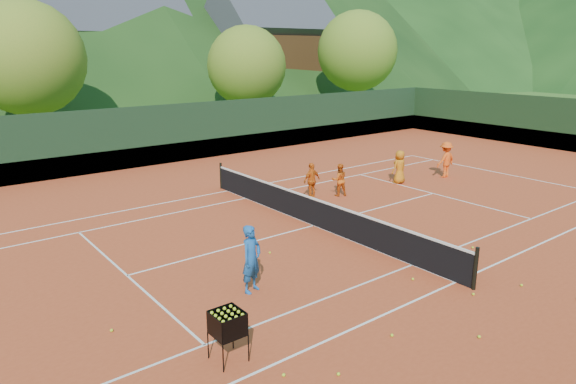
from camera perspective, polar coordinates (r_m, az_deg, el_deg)
ground at (r=17.16m, az=2.89°, el=-3.79°), size 400.00×400.00×0.00m
clay_court at (r=17.16m, az=2.89°, el=-3.76°), size 40.00×24.00×0.02m
coach at (r=12.38m, az=-4.08°, el=-7.42°), size 0.71×0.59×1.68m
student_a at (r=20.53m, az=5.72°, el=1.37°), size 0.78×0.72×1.31m
student_b at (r=20.14m, az=2.66°, el=1.29°), size 0.84×0.40×1.40m
student_c at (r=22.84m, az=12.28°, el=2.73°), size 0.73×0.49×1.46m
student_d at (r=24.49m, az=17.12°, el=3.46°), size 1.07×0.63×1.63m
tennis_ball_2 at (r=14.83m, az=-2.04°, el=-6.76°), size 0.07×0.07×0.07m
tennis_ball_4 at (r=16.14m, az=19.83°, el=-5.82°), size 0.07×0.07×0.07m
tennis_ball_5 at (r=13.23m, az=19.90°, el=-10.62°), size 0.07×0.07×0.07m
tennis_ball_6 at (r=17.34m, az=7.96°, el=-3.54°), size 0.07×0.07×0.07m
tennis_ball_9 at (r=11.63m, az=-19.01°, el=-14.33°), size 0.07×0.07×0.07m
tennis_ball_10 at (r=14.31m, az=15.45°, el=-8.22°), size 0.07×0.07×0.07m
tennis_ball_11 at (r=14.14m, az=24.51°, el=-9.41°), size 0.07×0.07×0.07m
tennis_ball_12 at (r=13.60m, az=13.70°, el=-9.38°), size 0.07×0.07×0.07m
tennis_ball_13 at (r=11.08m, az=11.48°, el=-15.34°), size 0.07×0.07×0.07m
tennis_ball_16 at (r=16.70m, az=14.50°, el=-4.66°), size 0.07×0.07×0.07m
tennis_ball_18 at (r=9.83m, az=5.63°, el=-19.49°), size 0.07×0.07×0.07m
tennis_ball_19 at (r=9.76m, az=-0.48°, el=-19.67°), size 0.07×0.07×0.07m
tennis_ball_20 at (r=11.50m, az=20.48°, el=-14.83°), size 0.07×0.07×0.07m
court_lines at (r=17.16m, az=2.89°, el=-3.72°), size 23.83×11.03×0.00m
tennis_net at (r=17.00m, az=2.92°, el=-2.14°), size 0.10×12.07×1.10m
perimeter_fence at (r=16.79m, az=2.95°, el=0.29°), size 40.40×24.24×3.00m
ball_hopper at (r=9.89m, az=-6.75°, el=-14.40°), size 0.57×0.57×1.00m
chalet_mid at (r=49.13m, az=-18.71°, el=13.98°), size 12.65×8.82×11.45m
chalet_right at (r=52.16m, az=-2.03°, el=15.11°), size 11.50×8.82×11.91m
tree_b at (r=32.90m, az=-27.06°, el=13.08°), size 6.40×6.40×8.40m
tree_c at (r=37.44m, az=-4.61°, el=13.79°), size 5.60×5.60×7.35m
tree_d at (r=45.85m, az=7.71°, el=15.24°), size 6.80×6.80×8.93m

